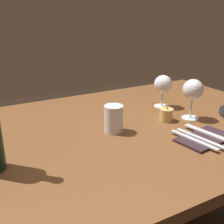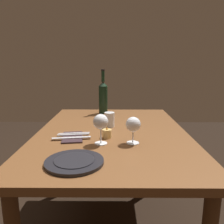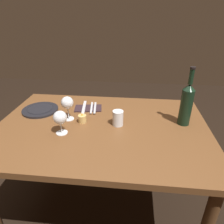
{
  "view_description": "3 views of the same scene",
  "coord_description": "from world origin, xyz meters",
  "px_view_note": "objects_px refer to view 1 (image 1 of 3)",
  "views": [
    {
      "loc": [
        -0.54,
        -0.8,
        1.14
      ],
      "look_at": [
        -0.09,
        0.02,
        0.8
      ],
      "focal_mm": 44.87,
      "sensor_mm": 36.0,
      "label": 1
    },
    {
      "loc": [
        1.34,
        0.01,
        1.15
      ],
      "look_at": [
        -0.04,
        -0.0,
        0.85
      ],
      "focal_mm": 36.51,
      "sensor_mm": 36.0,
      "label": 2
    },
    {
      "loc": [
        -0.18,
        1.07,
        1.39
      ],
      "look_at": [
        -0.06,
        -0.02,
        0.83
      ],
      "focal_mm": 32.84,
      "sensor_mm": 36.0,
      "label": 3
    }
  ],
  "objects_px": {
    "table_knife": "(211,135)",
    "wine_glass_right": "(193,90)",
    "wine_glass_left": "(163,85)",
    "water_tumbler": "(114,120)",
    "folded_napkin": "(205,138)",
    "votive_candle": "(166,115)",
    "fork_inner": "(199,138)",
    "fork_outer": "(194,140)"
  },
  "relations": [
    {
      "from": "wine_glass_left",
      "to": "table_knife",
      "type": "bearing_deg",
      "value": -99.28
    },
    {
      "from": "table_knife",
      "to": "wine_glass_right",
      "type": "bearing_deg",
      "value": 69.21
    },
    {
      "from": "water_tumbler",
      "to": "folded_napkin",
      "type": "height_order",
      "value": "water_tumbler"
    },
    {
      "from": "folded_napkin",
      "to": "water_tumbler",
      "type": "bearing_deg",
      "value": 138.65
    },
    {
      "from": "folded_napkin",
      "to": "wine_glass_left",
      "type": "bearing_deg",
      "value": 75.73
    },
    {
      "from": "wine_glass_right",
      "to": "folded_napkin",
      "type": "bearing_deg",
      "value": -119.36
    },
    {
      "from": "wine_glass_left",
      "to": "wine_glass_right",
      "type": "height_order",
      "value": "wine_glass_right"
    },
    {
      "from": "votive_candle",
      "to": "water_tumbler",
      "type": "bearing_deg",
      "value": 177.46
    },
    {
      "from": "wine_glass_right",
      "to": "table_knife",
      "type": "xyz_separation_m",
      "value": [
        -0.06,
        -0.16,
        -0.1
      ]
    },
    {
      "from": "votive_candle",
      "to": "folded_napkin",
      "type": "xyz_separation_m",
      "value": [
        0.0,
        -0.19,
        -0.02
      ]
    },
    {
      "from": "fork_inner",
      "to": "wine_glass_left",
      "type": "bearing_deg",
      "value": 71.74
    },
    {
      "from": "wine_glass_left",
      "to": "table_knife",
      "type": "xyz_separation_m",
      "value": [
        -0.05,
        -0.33,
        -0.09
      ]
    },
    {
      "from": "fork_outer",
      "to": "table_knife",
      "type": "distance_m",
      "value": 0.08
    },
    {
      "from": "wine_glass_right",
      "to": "water_tumbler",
      "type": "bearing_deg",
      "value": 173.21
    },
    {
      "from": "wine_glass_left",
      "to": "votive_candle",
      "type": "height_order",
      "value": "wine_glass_left"
    },
    {
      "from": "wine_glass_right",
      "to": "water_tumbler",
      "type": "xyz_separation_m",
      "value": [
        -0.32,
        0.04,
        -0.07
      ]
    },
    {
      "from": "fork_outer",
      "to": "folded_napkin",
      "type": "bearing_deg",
      "value": 0.0
    },
    {
      "from": "wine_glass_right",
      "to": "fork_outer",
      "type": "xyz_separation_m",
      "value": [
        -0.14,
        -0.16,
        -0.1
      ]
    },
    {
      "from": "folded_napkin",
      "to": "votive_candle",
      "type": "bearing_deg",
      "value": 91.36
    },
    {
      "from": "wine_glass_left",
      "to": "wine_glass_right",
      "type": "bearing_deg",
      "value": -87.12
    },
    {
      "from": "water_tumbler",
      "to": "table_knife",
      "type": "xyz_separation_m",
      "value": [
        0.26,
        -0.2,
        -0.03
      ]
    },
    {
      "from": "wine_glass_right",
      "to": "water_tumbler",
      "type": "height_order",
      "value": "wine_glass_right"
    },
    {
      "from": "water_tumbler",
      "to": "table_knife",
      "type": "distance_m",
      "value": 0.33
    },
    {
      "from": "votive_candle",
      "to": "table_knife",
      "type": "distance_m",
      "value": 0.2
    },
    {
      "from": "folded_napkin",
      "to": "table_knife",
      "type": "relative_size",
      "value": 0.97
    },
    {
      "from": "folded_napkin",
      "to": "fork_outer",
      "type": "distance_m",
      "value": 0.05
    },
    {
      "from": "fork_inner",
      "to": "folded_napkin",
      "type": "bearing_deg",
      "value": 0.0
    },
    {
      "from": "fork_outer",
      "to": "table_knife",
      "type": "xyz_separation_m",
      "value": [
        0.08,
        -0.0,
        0.0
      ]
    },
    {
      "from": "votive_candle",
      "to": "folded_napkin",
      "type": "bearing_deg",
      "value": -88.64
    },
    {
      "from": "water_tumbler",
      "to": "folded_napkin",
      "type": "relative_size",
      "value": 0.47
    },
    {
      "from": "fork_outer",
      "to": "table_knife",
      "type": "height_order",
      "value": "same"
    },
    {
      "from": "wine_glass_left",
      "to": "water_tumbler",
      "type": "height_order",
      "value": "wine_glass_left"
    },
    {
      "from": "folded_napkin",
      "to": "fork_inner",
      "type": "xyz_separation_m",
      "value": [
        -0.02,
        0.0,
        0.01
      ]
    },
    {
      "from": "water_tumbler",
      "to": "fork_outer",
      "type": "distance_m",
      "value": 0.27
    },
    {
      "from": "votive_candle",
      "to": "fork_inner",
      "type": "height_order",
      "value": "votive_candle"
    },
    {
      "from": "wine_glass_left",
      "to": "folded_napkin",
      "type": "bearing_deg",
      "value": -104.27
    },
    {
      "from": "votive_candle",
      "to": "folded_napkin",
      "type": "height_order",
      "value": "votive_candle"
    },
    {
      "from": "wine_glass_right",
      "to": "table_knife",
      "type": "bearing_deg",
      "value": -110.79
    },
    {
      "from": "fork_outer",
      "to": "wine_glass_left",
      "type": "bearing_deg",
      "value": 67.92
    },
    {
      "from": "water_tumbler",
      "to": "folded_napkin",
      "type": "bearing_deg",
      "value": -41.35
    },
    {
      "from": "wine_glass_left",
      "to": "fork_outer",
      "type": "xyz_separation_m",
      "value": [
        -0.13,
        -0.33,
        -0.09
      ]
    },
    {
      "from": "wine_glass_left",
      "to": "table_knife",
      "type": "distance_m",
      "value": 0.35
    }
  ]
}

